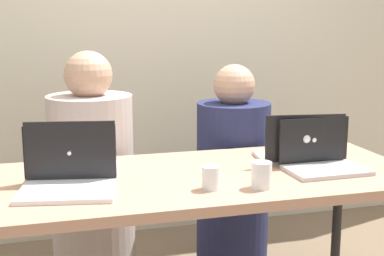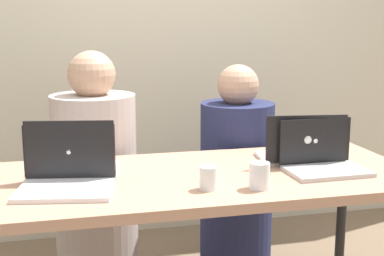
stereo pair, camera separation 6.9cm
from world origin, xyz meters
name	(u,v)px [view 1 (the left image)]	position (x,y,z in m)	size (l,w,h in m)	color
back_wall	(139,29)	(0.00, 1.32, 1.31)	(4.79, 0.10, 2.62)	beige
desk	(197,188)	(0.00, 0.00, 0.68)	(1.84, 0.78, 0.74)	tan
person_on_left	(92,184)	(-0.38, 0.62, 0.54)	(0.47, 0.47, 1.22)	#BCACA5
person_on_right	(233,180)	(0.38, 0.62, 0.50)	(0.45, 0.45, 1.14)	#23294F
laptop_back_right	(299,150)	(0.50, 0.09, 0.79)	(0.38, 0.29, 0.23)	silver
laptop_back_left	(73,165)	(-0.49, 0.11, 0.79)	(0.38, 0.28, 0.23)	silver
laptop_front_right	(322,159)	(0.53, -0.08, 0.78)	(0.33, 0.25, 0.21)	#B4B4B3
laptop_front_left	(68,176)	(-0.52, -0.07, 0.79)	(0.39, 0.32, 0.25)	silver
water_glass_right	(261,177)	(0.18, -0.24, 0.78)	(0.08, 0.08, 0.10)	white
water_glass_center	(211,179)	(-0.01, -0.20, 0.78)	(0.07, 0.07, 0.09)	white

